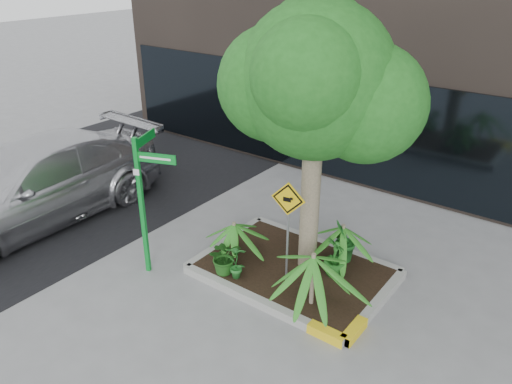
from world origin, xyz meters
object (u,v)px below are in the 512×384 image
Objects in this scene: parked_car at (32,184)px; cattle_sign at (288,217)px; tree at (317,80)px; street_sign_post at (144,191)px.

parked_car is 5.84m from cattle_sign.
tree is at bearing 78.73° from cattle_sign.
street_sign_post is at bearing 4.06° from parked_car.
street_sign_post is (-2.30, -1.65, -1.90)m from tree.
cattle_sign reaches higher than parked_car.
cattle_sign is at bearing -90.40° from tree.
parked_car is 3.49m from street_sign_post.
parked_car is (-5.70, -1.81, -2.63)m from tree.
cattle_sign is at bearing 12.45° from parked_car.
tree is 0.82× the size of parked_car.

